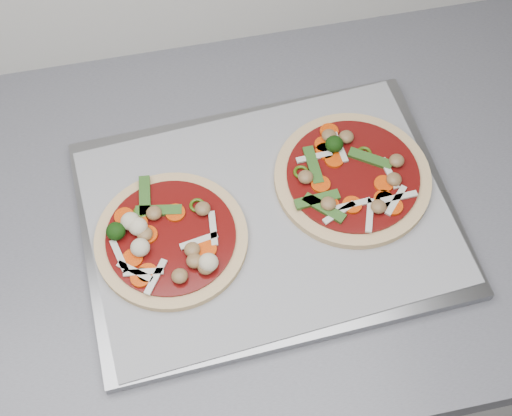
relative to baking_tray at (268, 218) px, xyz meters
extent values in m
cube|color=silver|center=(0.00, 0.02, -0.48)|extent=(3.60, 0.60, 0.86)
cube|color=slate|center=(0.00, 0.02, -0.03)|extent=(3.60, 0.60, 0.04)
cube|color=gray|center=(0.00, 0.00, 0.00)|extent=(0.48, 0.37, 0.02)
cube|color=gray|center=(0.00, 0.00, 0.01)|extent=(0.47, 0.36, 0.00)
cylinder|color=#D4B379|center=(-0.13, -0.01, 0.01)|extent=(0.22, 0.22, 0.01)
cylinder|color=#66110B|center=(-0.13, -0.01, 0.02)|extent=(0.19, 0.19, 0.00)
ellipsoid|color=brown|center=(-0.08, 0.01, 0.03)|extent=(0.03, 0.03, 0.01)
cylinder|color=#F75709|center=(-0.17, -0.06, 0.03)|extent=(0.03, 0.03, 0.00)
torus|color=#334F0C|center=(-0.09, 0.02, 0.03)|extent=(0.03, 0.03, 0.00)
cylinder|color=#F75709|center=(-0.15, -0.01, 0.03)|extent=(0.03, 0.03, 0.00)
cylinder|color=#F75709|center=(-0.17, -0.03, 0.03)|extent=(0.03, 0.03, 0.00)
cylinder|color=#F75709|center=(-0.16, 0.01, 0.03)|extent=(0.03, 0.03, 0.00)
cube|color=beige|center=(-0.16, -0.06, 0.03)|extent=(0.05, 0.01, 0.00)
cube|color=beige|center=(-0.16, 0.02, 0.03)|extent=(0.05, 0.03, 0.00)
ellipsoid|color=brown|center=(-0.12, -0.07, 0.03)|extent=(0.03, 0.03, 0.01)
cylinder|color=#F75709|center=(-0.12, 0.02, 0.03)|extent=(0.04, 0.04, 0.00)
torus|color=#334F0C|center=(-0.16, 0.03, 0.03)|extent=(0.02, 0.02, 0.00)
cube|color=beige|center=(-0.09, -0.03, 0.03)|extent=(0.05, 0.02, 0.00)
cube|color=beige|center=(-0.17, -0.05, 0.03)|extent=(0.04, 0.04, 0.00)
ellipsoid|color=#B9AC8E|center=(-0.16, -0.03, 0.03)|extent=(0.02, 0.02, 0.02)
ellipsoid|color=brown|center=(-0.10, -0.04, 0.03)|extent=(0.03, 0.03, 0.01)
ellipsoid|color=#B9AC8E|center=(-0.16, 0.00, 0.03)|extent=(0.03, 0.03, 0.02)
cylinder|color=#F75709|center=(-0.16, -0.06, 0.03)|extent=(0.03, 0.03, 0.00)
ellipsoid|color=brown|center=(-0.16, -0.01, 0.03)|extent=(0.02, 0.02, 0.01)
cube|color=beige|center=(-0.19, -0.03, 0.03)|extent=(0.02, 0.05, 0.00)
cube|color=beige|center=(-0.15, -0.07, 0.03)|extent=(0.03, 0.04, 0.00)
cube|color=beige|center=(-0.07, -0.01, 0.03)|extent=(0.01, 0.05, 0.00)
ellipsoid|color=brown|center=(-0.09, -0.07, 0.03)|extent=(0.03, 0.03, 0.01)
cube|color=#356323|center=(-0.15, 0.05, 0.03)|extent=(0.02, 0.06, 0.00)
ellipsoid|color=brown|center=(-0.14, 0.02, 0.03)|extent=(0.03, 0.03, 0.01)
ellipsoid|color=#B9AC8E|center=(-0.09, -0.06, 0.03)|extent=(0.03, 0.03, 0.02)
cylinder|color=#F75709|center=(-0.18, 0.02, 0.03)|extent=(0.03, 0.03, 0.00)
ellipsoid|color=#B9AC8E|center=(-0.17, 0.01, 0.03)|extent=(0.03, 0.03, 0.02)
ellipsoid|color=#173A0E|center=(-0.19, 0.00, 0.03)|extent=(0.03, 0.03, 0.02)
ellipsoid|color=brown|center=(-0.10, -0.06, 0.03)|extent=(0.03, 0.03, 0.01)
cube|color=#356323|center=(-0.14, 0.02, 0.03)|extent=(0.06, 0.02, 0.00)
cylinder|color=#F75709|center=(-0.09, -0.04, 0.03)|extent=(0.03, 0.03, 0.00)
cylinder|color=#D4B379|center=(0.12, 0.03, 0.02)|extent=(0.22, 0.22, 0.01)
cylinder|color=#66110B|center=(0.12, 0.03, 0.02)|extent=(0.19, 0.19, 0.00)
cube|color=beige|center=(0.11, 0.07, 0.03)|extent=(0.01, 0.05, 0.00)
cube|color=beige|center=(0.16, -0.02, 0.03)|extent=(0.05, 0.01, 0.00)
ellipsoid|color=brown|center=(0.07, -0.01, 0.03)|extent=(0.02, 0.02, 0.01)
cube|color=beige|center=(0.10, -0.02, 0.03)|extent=(0.05, 0.01, 0.00)
cube|color=beige|center=(0.07, 0.06, 0.03)|extent=(0.05, 0.01, 0.00)
cube|color=#356323|center=(0.06, 0.00, 0.03)|extent=(0.06, 0.02, 0.00)
cylinder|color=#F75709|center=(0.09, 0.07, 0.03)|extent=(0.03, 0.03, 0.00)
cube|color=#356323|center=(0.15, 0.05, 0.03)|extent=(0.06, 0.04, 0.00)
cylinder|color=#F75709|center=(0.10, -0.02, 0.03)|extent=(0.04, 0.04, 0.00)
cylinder|color=#F75709|center=(0.15, -0.02, 0.03)|extent=(0.03, 0.03, 0.00)
cylinder|color=#F75709|center=(0.08, -0.01, 0.03)|extent=(0.03, 0.03, 0.00)
ellipsoid|color=brown|center=(0.16, 0.01, 0.03)|extent=(0.03, 0.03, 0.01)
ellipsoid|color=brown|center=(0.10, 0.09, 0.03)|extent=(0.03, 0.03, 0.01)
cube|color=beige|center=(0.16, -0.02, 0.03)|extent=(0.04, 0.04, 0.00)
cube|color=beige|center=(0.12, -0.04, 0.03)|extent=(0.02, 0.05, 0.00)
ellipsoid|color=brown|center=(0.06, 0.03, 0.03)|extent=(0.03, 0.03, 0.01)
ellipsoid|color=brown|center=(0.18, 0.03, 0.03)|extent=(0.02, 0.02, 0.01)
cube|color=#356323|center=(0.07, 0.05, 0.03)|extent=(0.01, 0.06, 0.00)
torus|color=#334F0C|center=(0.05, 0.04, 0.03)|extent=(0.03, 0.03, 0.00)
cube|color=beige|center=(0.08, -0.03, 0.03)|extent=(0.05, 0.03, 0.00)
ellipsoid|color=brown|center=(0.12, 0.08, 0.03)|extent=(0.02, 0.02, 0.01)
cylinder|color=#F75709|center=(0.10, 0.10, 0.03)|extent=(0.03, 0.03, 0.00)
cylinder|color=#F75709|center=(0.15, -0.03, 0.03)|extent=(0.03, 0.03, 0.00)
cylinder|color=#F75709|center=(0.07, 0.02, 0.03)|extent=(0.03, 0.03, 0.00)
cylinder|color=#F75709|center=(0.10, 0.05, 0.03)|extent=(0.03, 0.03, 0.00)
cylinder|color=#F75709|center=(0.15, 0.00, 0.03)|extent=(0.03, 0.03, 0.00)
torus|color=#334F0C|center=(0.14, 0.06, 0.03)|extent=(0.03, 0.03, 0.00)
cube|color=#356323|center=(0.07, -0.01, 0.03)|extent=(0.05, 0.05, 0.00)
cylinder|color=#F75709|center=(0.09, 0.08, 0.03)|extent=(0.04, 0.04, 0.00)
ellipsoid|color=#173A0E|center=(0.10, 0.07, 0.03)|extent=(0.03, 0.03, 0.02)
ellipsoid|color=brown|center=(0.13, -0.03, 0.03)|extent=(0.03, 0.03, 0.01)
cylinder|color=#F75709|center=(0.14, -0.02, 0.03)|extent=(0.03, 0.03, 0.00)
cube|color=beige|center=(0.16, 0.02, 0.03)|extent=(0.01, 0.05, 0.00)
camera|label=1|loc=(-0.11, -0.44, 0.80)|focal=50.00mm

